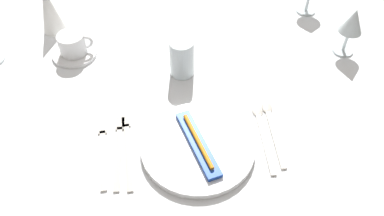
% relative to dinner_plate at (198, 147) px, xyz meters
% --- Properties ---
extents(ground_plane, '(6.00, 6.00, 0.00)m').
position_rel_dinner_plate_xyz_m(ground_plane, '(-0.03, 0.27, -0.75)').
color(ground_plane, '#4C3828').
extents(dining_table, '(1.80, 1.11, 0.74)m').
position_rel_dinner_plate_xyz_m(dining_table, '(-0.03, 0.27, -0.09)').
color(dining_table, white).
rests_on(dining_table, ground).
extents(dinner_plate, '(0.28, 0.28, 0.02)m').
position_rel_dinner_plate_xyz_m(dinner_plate, '(0.00, 0.00, 0.00)').
color(dinner_plate, white).
rests_on(dinner_plate, dining_table).
extents(toothbrush_package, '(0.09, 0.21, 0.02)m').
position_rel_dinner_plate_xyz_m(toothbrush_package, '(0.00, 0.00, 0.02)').
color(toothbrush_package, blue).
rests_on(toothbrush_package, dinner_plate).
extents(fork_outer, '(0.03, 0.23, 0.00)m').
position_rel_dinner_plate_xyz_m(fork_outer, '(-0.17, 0.03, -0.01)').
color(fork_outer, beige).
rests_on(fork_outer, dining_table).
extents(fork_inner, '(0.03, 0.22, 0.00)m').
position_rel_dinner_plate_xyz_m(fork_inner, '(-0.19, 0.02, -0.01)').
color(fork_inner, beige).
rests_on(fork_inner, dining_table).
extents(fork_salad, '(0.03, 0.21, 0.00)m').
position_rel_dinner_plate_xyz_m(fork_salad, '(-0.23, 0.02, -0.01)').
color(fork_salad, beige).
rests_on(fork_salad, dining_table).
extents(spoon_soup, '(0.03, 0.22, 0.01)m').
position_rel_dinner_plate_xyz_m(spoon_soup, '(0.17, 0.04, -0.01)').
color(spoon_soup, beige).
rests_on(spoon_soup, dining_table).
extents(spoon_dessert, '(0.03, 0.22, 0.01)m').
position_rel_dinner_plate_xyz_m(spoon_dessert, '(0.20, 0.05, -0.01)').
color(spoon_dessert, beige).
rests_on(spoon_dessert, dining_table).
extents(saucer_left, '(0.13, 0.13, 0.01)m').
position_rel_dinner_plate_xyz_m(saucer_left, '(-0.33, 0.40, -0.00)').
color(saucer_left, white).
rests_on(saucer_left, dining_table).
extents(coffee_cup_left, '(0.10, 0.08, 0.06)m').
position_rel_dinner_plate_xyz_m(coffee_cup_left, '(-0.32, 0.40, 0.03)').
color(coffee_cup_left, white).
rests_on(coffee_cup_left, saucer_left).
extents(wine_glass_centre, '(0.07, 0.07, 0.15)m').
position_rel_dinner_plate_xyz_m(wine_glass_centre, '(0.49, 0.32, 0.10)').
color(wine_glass_centre, silver).
rests_on(wine_glass_centre, dining_table).
extents(drink_tumbler, '(0.07, 0.07, 0.11)m').
position_rel_dinner_plate_xyz_m(drink_tumbler, '(-0.01, 0.28, 0.04)').
color(drink_tumbler, silver).
rests_on(drink_tumbler, dining_table).
extents(napkin_folded, '(0.07, 0.07, 0.16)m').
position_rel_dinner_plate_xyz_m(napkin_folded, '(-0.40, 0.53, 0.07)').
color(napkin_folded, white).
rests_on(napkin_folded, dining_table).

